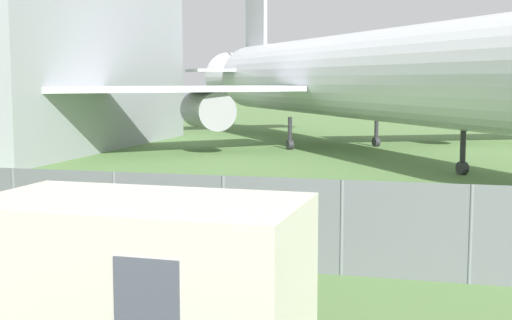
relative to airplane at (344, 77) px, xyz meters
name	(u,v)px	position (x,y,z in m)	size (l,w,h in m)	color
perimeter_fence	(115,216)	(-1.65, -26.31, -3.17)	(56.07, 0.07, 2.00)	slate
airplane	(344,77)	(0.00, 0.00, 0.00)	(31.39, 39.05, 13.59)	silver
portable_cabin	(141,286)	(1.41, -31.85, -2.96)	(4.52, 2.61, 2.42)	beige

